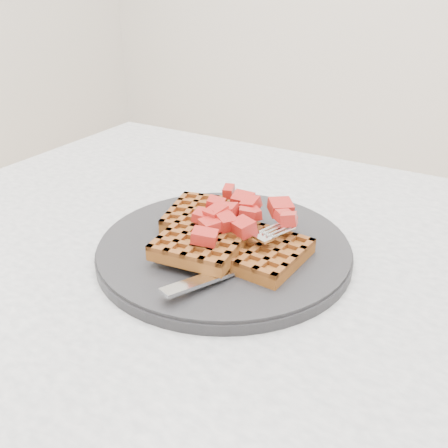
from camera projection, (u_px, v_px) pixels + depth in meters
The scene contains 5 objects.
table at pixel (321, 379), 0.56m from camera, with size 1.20×0.80×0.75m.
plate at pixel (224, 248), 0.58m from camera, with size 0.29×0.29×0.02m, color black.
waffles at pixel (222, 235), 0.57m from camera, with size 0.20×0.18×0.03m.
strawberry_pile at pixel (224, 213), 0.56m from camera, with size 0.15×0.15×0.02m, color #890705, non-canonical shape.
fork at pixel (241, 263), 0.52m from camera, with size 0.02×0.18×0.02m, color silver, non-canonical shape.
Camera 1 is at (0.12, -0.42, 1.05)m, focal length 40.00 mm.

